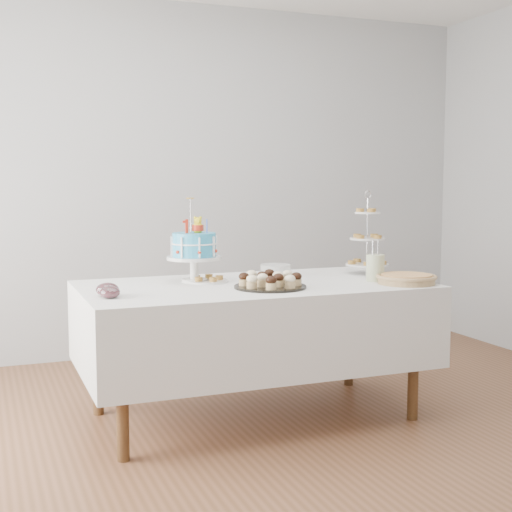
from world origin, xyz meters
name	(u,v)px	position (x,y,z in m)	size (l,w,h in m)	color
floor	(274,434)	(0.00, 0.00, 0.00)	(5.00, 5.00, 0.00)	brown
walls	(275,180)	(0.00, 0.00, 1.35)	(5.04, 4.04, 2.70)	#ABAEB1
table	(254,323)	(0.00, 0.30, 0.54)	(1.92, 1.02, 0.77)	silver
birthday_cake	(194,259)	(-0.29, 0.49, 0.90)	(0.31, 0.31, 0.48)	silver
cupcake_tray	(270,280)	(0.02, 0.12, 0.81)	(0.39, 0.39, 0.09)	black
pie	(406,278)	(0.80, -0.01, 0.80)	(0.34, 0.34, 0.05)	tan
tiered_stand	(367,239)	(0.81, 0.45, 0.98)	(0.27, 0.27, 0.52)	silver
plate_stack	(276,270)	(0.24, 0.55, 0.81)	(0.18, 0.18, 0.07)	silver
pastry_plate	(207,279)	(-0.22, 0.45, 0.79)	(0.24, 0.24, 0.04)	silver
jam_bowl_a	(110,292)	(-0.84, 0.09, 0.80)	(0.10, 0.10, 0.06)	silver
jam_bowl_b	(107,290)	(-0.84, 0.16, 0.80)	(0.12, 0.12, 0.07)	silver
utensil_pitcher	(375,267)	(0.69, 0.14, 0.85)	(0.11, 0.10, 0.23)	white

